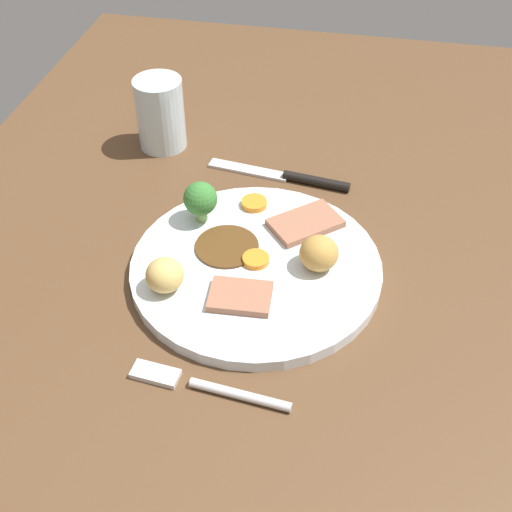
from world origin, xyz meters
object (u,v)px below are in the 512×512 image
Objects in this scene: meat_slice_main at (240,296)px; broccoli_floret at (200,199)px; roast_potato_left at (319,253)px; carrot_coin_back at (256,259)px; dinner_plate at (256,268)px; carrot_coin_front at (254,203)px; knife at (291,177)px; water_glass at (160,114)px; fork at (205,386)px; meat_slice_under at (305,223)px; roast_potato_right at (165,275)px.

meat_slice_main is 1.26× the size of broccoli_floret.
carrot_coin_back is (-0.59, 6.61, -1.57)cm from roast_potato_left.
roast_potato_left is at bearing -83.16° from dinner_plate.
broccoli_floret is (-3.70, 5.38, 2.55)cm from carrot_coin_front.
knife is 1.94× the size of water_glass.
meat_slice_main is 1.51× the size of roast_potato_left.
carrot_coin_back is at bearing -167.44° from carrot_coin_front.
meat_slice_main is at bearing -90.34° from fork.
meat_slice_main is 0.80× the size of meat_slice_under.
roast_potato_left is 0.43× the size of water_glass.
roast_potato_left is 1.44× the size of carrot_coin_back.
carrot_coin_back is at bearing -4.33° from meat_slice_main.
fork is (-10.32, 1.08, -1.41)cm from meat_slice_main.
dinner_plate is 17.42cm from knife.
broccoli_floret is at bearing 69.94° from roast_potato_left.
water_glass is (12.36, 15.06, 3.03)cm from carrot_coin_front.
meat_slice_under reaches higher than fork.
broccoli_floret is 22.93cm from fork.
meat_slice_main is 5.75cm from carrot_coin_back.
carrot_coin_front is 25.53cm from fork.
meat_slice_under reaches higher than carrot_coin_front.
meat_slice_main is 9.58cm from roast_potato_left.
roast_potato_right is at bearing 124.20° from carrot_coin_back.
knife is at bearing 18.48° from roast_potato_left.
broccoli_floret is (11.48, 7.05, 2.49)cm from meat_slice_main.
fork is (-21.80, -5.97, -3.90)cm from broccoli_floret.
carrot_coin_front is at bearing 12.66° from dinner_plate.
broccoli_floret reaches higher than meat_slice_under.
water_glass is at bearing 38.08° from dinner_plate.
roast_potato_right is at bearing 123.09° from dinner_plate.
roast_potato_right is (0.13, 7.82, 1.36)cm from meat_slice_main.
roast_potato_left is at bearing -135.44° from carrot_coin_front.
roast_potato_right is at bearing 112.66° from roast_potato_left.
dinner_plate is 9.92cm from carrot_coin_front.
water_glass reaches higher than dinner_plate.
dinner_plate is at bearing 96.84° from roast_potato_left.
carrot_coin_back is 0.58× the size of broccoli_floret.
water_glass is at bearing 48.27° from roast_potato_left.
meat_slice_under is 8.19cm from carrot_coin_back.
meat_slice_main and meat_slice_under have the same top height.
carrot_coin_back reaches higher than knife.
carrot_coin_front is 0.32× the size of water_glass.
meat_slice_main is at bearing -90.92° from roast_potato_right.
roast_potato_right is 10.08cm from carrot_coin_back.
carrot_coin_front is 7.01cm from broccoli_floret.
fork is at bearing 174.32° from dinner_plate.
roast_potato_right is at bearing 176.13° from broccoli_floret.
meat_slice_under is 26.30cm from water_glass.
meat_slice_under is at bearing 115.29° from knife.
carrot_coin_front is 1.05× the size of carrot_coin_back.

